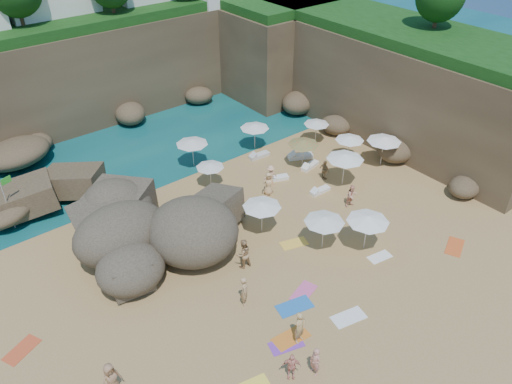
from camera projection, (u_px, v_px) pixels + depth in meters
ground at (261, 254)px, 29.64m from camera, size 120.00×120.00×0.00m
seawater at (69, 95)px, 48.98m from camera, size 120.00×120.00×0.00m
cliff_back at (102, 65)px, 44.53m from camera, size 44.00×8.00×8.00m
cliff_right at (375, 76)px, 42.33m from camera, size 8.00×30.00×8.00m
cliff_corner at (267, 45)px, 49.04m from camera, size 10.00×12.00×8.00m
rock_outcrop at (160, 235)px, 31.10m from camera, size 10.24×8.75×3.50m
flag_pole at (7, 196)px, 30.41m from camera, size 0.72×0.26×3.74m
parasol_0 at (210, 165)px, 34.70m from camera, size 1.98×1.98×1.87m
parasol_1 at (192, 142)px, 36.77m from camera, size 2.40×2.40×2.27m
parasol_2 at (255, 126)px, 39.05m from camera, size 2.29×2.29×2.17m
parasol_3 at (317, 122)px, 40.06m from camera, size 2.05×2.05×1.94m
parasol_4 at (345, 156)px, 34.57m from camera, size 2.64×2.64×2.49m
parasol_5 at (262, 204)px, 30.24m from camera, size 2.40×2.40×2.27m
parasol_6 at (304, 142)px, 36.80m from camera, size 2.34×2.34×2.22m
parasol_7 at (384, 139)px, 36.82m from camera, size 2.56×2.56×2.42m
parasol_8 at (350, 138)px, 37.62m from camera, size 2.19×2.19×2.07m
parasol_9 at (324, 219)px, 28.98m from camera, size 2.41×2.41×2.28m
parasol_11 at (368, 219)px, 28.88m from camera, size 2.52×2.52×2.38m
lounger_0 at (259, 156)px, 38.96m from camera, size 1.72×0.67×0.26m
lounger_1 at (223, 194)px, 34.52m from camera, size 1.86×0.81×0.28m
lounger_2 at (310, 166)px, 37.69m from camera, size 1.75×0.90×0.26m
lounger_3 at (277, 178)px, 36.27m from camera, size 1.74×1.11×0.26m
lounger_4 at (300, 156)px, 38.81m from camera, size 2.03×1.44×0.30m
lounger_5 at (320, 191)px, 34.94m from camera, size 1.57×0.57×0.24m
towel_2 at (291, 338)px, 24.51m from camera, size 1.93×1.09×0.03m
towel_5 at (349, 317)px, 25.58m from camera, size 1.93×1.26×0.03m
towel_6 at (286, 345)px, 24.17m from camera, size 1.84×1.28×0.03m
towel_7 at (22, 350)px, 23.91m from camera, size 1.93×1.50×0.03m
towel_8 at (295, 306)px, 26.19m from camera, size 2.08×1.36×0.03m
towel_9 at (303, 292)px, 27.02m from camera, size 1.89×1.34×0.03m
towel_10 at (455, 247)px, 30.15m from camera, size 2.01×1.54×0.03m
towel_12 at (294, 243)px, 30.40m from camera, size 1.82×1.28×0.03m
towel_13 at (380, 257)px, 29.39m from camera, size 1.55×0.96×0.03m
person_stand_0 at (245, 291)px, 25.91m from camera, size 0.75×0.78×1.80m
person_stand_1 at (243, 254)px, 28.23m from camera, size 1.00×0.83×1.89m
person_stand_2 at (270, 175)px, 35.40m from camera, size 1.07×0.65×1.54m
person_stand_3 at (325, 170)px, 35.99m from camera, size 0.37×0.89×1.52m
person_stand_4 at (268, 184)px, 34.32m from camera, size 0.95×0.76×1.72m
person_stand_5 at (165, 223)px, 30.55m from camera, size 1.77×0.53×1.90m
person_stand_6 at (315, 362)px, 22.42m from camera, size 0.41×0.60×1.60m
person_lie_1 at (291, 374)px, 22.60m from camera, size 1.63×1.70×0.36m
person_lie_4 at (299, 338)px, 24.24m from camera, size 1.14×2.00×0.45m
person_lie_5 at (351, 202)px, 33.49m from camera, size 1.00×1.69×0.60m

